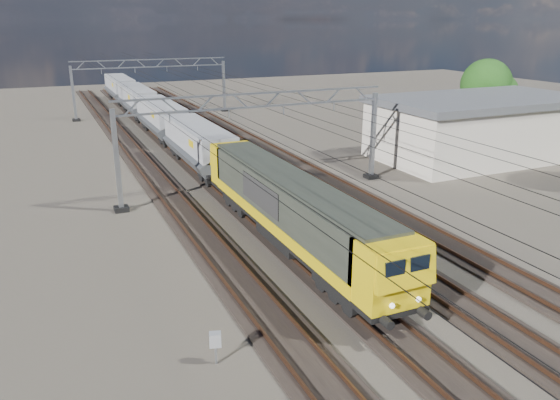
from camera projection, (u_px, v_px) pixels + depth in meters
name	position (u px, v px, depth m)	size (l,w,h in m)	color
ground	(281.00, 210.00, 35.49)	(160.00, 160.00, 0.00)	#2C2821
track_outer_west	(191.00, 222.00, 33.16)	(2.60, 140.00, 0.30)	black
track_loco	(252.00, 213.00, 34.70)	(2.60, 140.00, 0.30)	black
track_inner_east	(308.00, 205.00, 36.24)	(2.60, 140.00, 0.30)	black
track_outer_east	(360.00, 197.00, 37.78)	(2.60, 140.00, 0.30)	black
catenary_gantry_mid	(257.00, 139.00, 37.73)	(19.90, 0.90, 7.11)	#91969E
catenary_gantry_far	(152.00, 85.00, 68.97)	(19.90, 0.90, 7.11)	#91969E
overhead_wires	(237.00, 105.00, 40.62)	(12.03, 140.00, 0.53)	black
locomotive	(290.00, 207.00, 29.00)	(2.76, 21.10, 3.62)	black
hopper_wagon_lead	(199.00, 143.00, 44.39)	(3.38, 13.00, 3.25)	black
hopper_wagon_mid	(161.00, 116.00, 56.71)	(3.38, 13.00, 3.25)	black
hopper_wagon_third	(137.00, 99.00, 69.03)	(3.38, 13.00, 3.25)	black
hopper_wagon_fourth	(120.00, 87.00, 81.35)	(3.38, 13.00, 3.25)	black
trackside_cabinet	(215.00, 340.00, 19.34)	(0.50, 0.42, 1.27)	#91969E
industrial_shed	(480.00, 127.00, 48.31)	(18.60, 10.60, 5.40)	beige
tree_far	(490.00, 87.00, 57.54)	(5.73, 5.33, 7.93)	#382119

